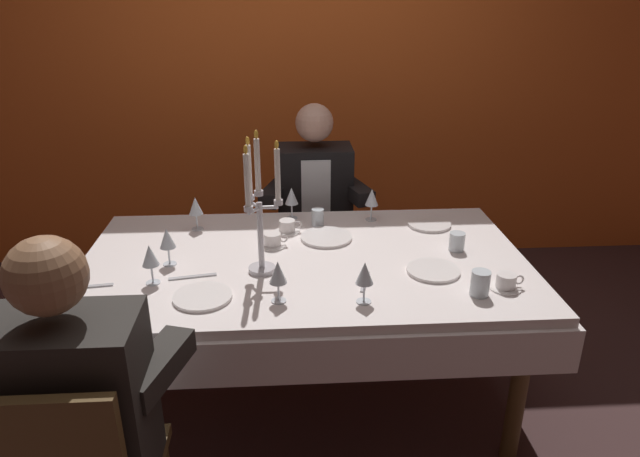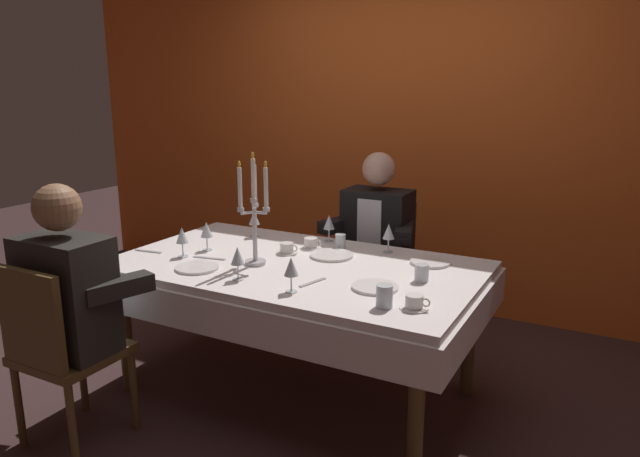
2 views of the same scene
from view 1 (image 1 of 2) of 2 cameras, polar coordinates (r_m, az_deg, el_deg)
ground_plane at (r=2.86m, az=-1.41°, el=-16.46°), size 12.00×12.00×0.00m
back_wall at (r=3.90m, az=-2.64°, el=16.03°), size 6.00×0.12×2.70m
dining_table at (r=2.51m, az=-1.55°, el=-5.41°), size 1.94×1.14×0.74m
candelabra at (r=2.25m, az=-6.07°, el=1.70°), size 0.15×0.17×0.59m
dinner_plate_0 at (r=2.19m, az=-11.67°, el=-6.70°), size 0.22×0.22×0.01m
dinner_plate_1 at (r=2.64m, az=0.64°, el=-0.89°), size 0.24×0.24×0.01m
dinner_plate_2 at (r=2.38m, az=11.26°, el=-4.13°), size 0.22×0.22×0.01m
dinner_plate_3 at (r=2.84m, az=10.87°, el=0.45°), size 0.21×0.21×0.01m
wine_glass_0 at (r=2.83m, az=5.20°, el=3.07°), size 0.07×0.07×0.16m
wine_glass_1 at (r=2.44m, az=-15.05°, el=-1.02°), size 0.07×0.07×0.16m
wine_glass_2 at (r=2.08m, az=-4.23°, el=-4.48°), size 0.07×0.07×0.16m
wine_glass_3 at (r=2.77m, az=-12.34°, el=2.12°), size 0.07×0.07×0.16m
wine_glass_4 at (r=2.84m, az=-2.87°, el=3.17°), size 0.07×0.07×0.16m
wine_glass_5 at (r=2.08m, az=4.48°, el=-4.60°), size 0.07×0.07×0.16m
wine_glass_6 at (r=2.30m, az=-16.64°, el=-2.72°), size 0.07×0.07×0.16m
water_tumbler_0 at (r=2.78m, az=-0.24°, el=1.14°), size 0.06×0.06×0.08m
water_tumbler_1 at (r=2.58m, az=13.54°, el=-1.28°), size 0.07×0.07×0.08m
water_tumbler_2 at (r=2.23m, az=15.73°, el=-5.30°), size 0.07×0.07×0.10m
coffee_cup_0 at (r=2.32m, az=18.14°, el=-5.13°), size 0.13×0.12×0.06m
coffee_cup_1 at (r=2.57m, az=-4.74°, el=-1.21°), size 0.13×0.12×0.06m
coffee_cup_2 at (r=2.71m, az=-3.28°, el=0.16°), size 0.13×0.12×0.06m
spoon_0 at (r=2.40m, az=-21.98°, el=-5.40°), size 0.17×0.04×0.01m
knife_1 at (r=2.35m, az=-12.61°, el=-4.72°), size 0.19×0.05×0.01m
fork_2 at (r=2.27m, az=4.53°, el=-5.31°), size 0.06×0.17×0.01m
seated_diner_0 at (r=1.81m, az=-23.59°, el=-15.71°), size 0.63×0.48×1.24m
seated_diner_1 at (r=3.28m, az=-0.54°, el=3.73°), size 0.63×0.48×1.24m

